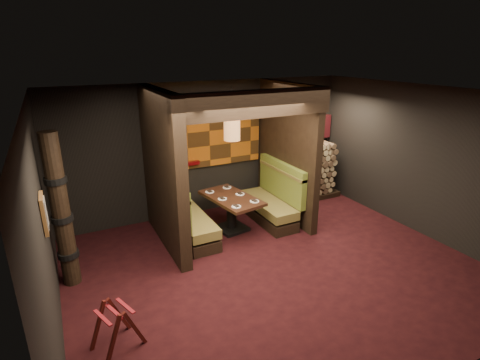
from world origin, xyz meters
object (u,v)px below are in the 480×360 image
object	(u,v)px
pendant_lamp	(232,128)
luggage_rack	(116,325)
booth_bench_right	(272,202)
firewood_stack	(305,171)
booth_bench_left	(187,219)
totem_column	(61,213)
dining_table	(231,208)

from	to	relation	value
pendant_lamp	luggage_rack	distance (m)	3.82
booth_bench_right	firewood_stack	distance (m)	1.55
booth_bench_left	totem_column	size ratio (longest dim) A/B	0.67
booth_bench_right	firewood_stack	bearing A→B (deg)	27.35
booth_bench_right	totem_column	bearing A→B (deg)	-172.14
booth_bench_left	luggage_rack	size ratio (longest dim) A/B	2.34
dining_table	firewood_stack	xyz separation A→B (m)	(2.33, 0.75, 0.20)
booth_bench_right	pendant_lamp	world-z (taller)	pendant_lamp
pendant_lamp	booth_bench_left	bearing A→B (deg)	173.64
luggage_rack	totem_column	xyz separation A→B (m)	(-0.40, 1.71, 0.87)
luggage_rack	firewood_stack	xyz separation A→B (m)	(4.93, 2.96, 0.37)
booth_bench_right	luggage_rack	size ratio (longest dim) A/B	2.34
firewood_stack	totem_column	bearing A→B (deg)	-166.81
pendant_lamp	totem_column	bearing A→B (deg)	-171.55
booth_bench_right	totem_column	xyz separation A→B (m)	(-3.98, -0.55, 0.79)
dining_table	totem_column	xyz separation A→B (m)	(-3.01, -0.50, 0.71)
dining_table	luggage_rack	bearing A→B (deg)	-139.78
booth_bench_right	firewood_stack	size ratio (longest dim) A/B	0.92
booth_bench_left	dining_table	bearing A→B (deg)	-3.27
dining_table	pendant_lamp	world-z (taller)	pendant_lamp
dining_table	totem_column	world-z (taller)	totem_column
dining_table	pendant_lamp	xyz separation A→B (m)	(0.00, -0.05, 1.61)
booth_bench_left	totem_column	xyz separation A→B (m)	(-2.09, -0.55, 0.79)
dining_table	totem_column	distance (m)	3.13
dining_table	luggage_rack	xyz separation A→B (m)	(-2.61, -2.21, -0.17)
booth_bench_left	totem_column	world-z (taller)	totem_column
booth_bench_left	totem_column	distance (m)	2.30
luggage_rack	totem_column	bearing A→B (deg)	103.23
booth_bench_left	firewood_stack	distance (m)	3.33
luggage_rack	firewood_stack	distance (m)	5.76
dining_table	firewood_stack	distance (m)	2.45
booth_bench_left	pendant_lamp	world-z (taller)	pendant_lamp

